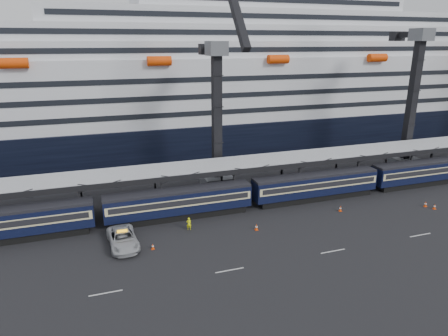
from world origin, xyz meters
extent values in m
plane|color=black|center=(0.00, 0.00, 0.00)|extent=(260.00, 260.00, 0.00)
cube|color=beige|center=(-38.00, -4.00, 0.01)|extent=(3.00, 0.15, 0.02)
cube|color=beige|center=(-26.00, -4.00, 0.01)|extent=(3.00, 0.15, 0.02)
cube|color=beige|center=(-14.00, -4.00, 0.01)|extent=(3.00, 0.15, 0.02)
cube|color=beige|center=(-2.00, -4.00, 0.01)|extent=(3.00, 0.15, 0.02)
cube|color=black|center=(-48.00, 10.00, 0.45)|extent=(17.48, 2.40, 0.90)
cube|color=black|center=(-48.00, 10.00, 2.25)|extent=(19.00, 2.80, 2.70)
cube|color=beige|center=(-48.00, 10.00, 2.55)|extent=(18.62, 2.92, 1.05)
cube|color=black|center=(-48.00, 10.00, 2.60)|extent=(17.86, 2.98, 0.70)
cube|color=black|center=(-48.00, 10.00, 3.75)|extent=(19.00, 2.50, 0.35)
cube|color=black|center=(-28.00, 10.00, 0.45)|extent=(17.48, 2.40, 0.90)
cube|color=black|center=(-28.00, 10.00, 2.25)|extent=(19.00, 2.80, 2.70)
cube|color=beige|center=(-28.00, 10.00, 2.55)|extent=(18.62, 2.92, 1.05)
cube|color=black|center=(-28.00, 10.00, 2.60)|extent=(17.86, 2.98, 0.70)
cube|color=black|center=(-28.00, 10.00, 3.75)|extent=(19.00, 2.50, 0.35)
cube|color=black|center=(-8.00, 10.00, 0.45)|extent=(17.48, 2.40, 0.90)
cube|color=black|center=(-8.00, 10.00, 2.25)|extent=(19.00, 2.80, 2.70)
cube|color=beige|center=(-8.00, 10.00, 2.55)|extent=(18.62, 2.92, 1.05)
cube|color=black|center=(-8.00, 10.00, 2.60)|extent=(17.86, 2.98, 0.70)
cube|color=black|center=(-8.00, 10.00, 3.75)|extent=(19.00, 2.50, 0.35)
cube|color=black|center=(12.00, 10.00, 0.45)|extent=(17.48, 2.40, 0.90)
cube|color=black|center=(12.00, 10.00, 2.25)|extent=(19.00, 2.80, 2.70)
cube|color=beige|center=(12.00, 10.00, 2.55)|extent=(18.62, 2.92, 1.05)
cube|color=black|center=(12.00, 10.00, 2.60)|extent=(17.86, 2.98, 0.70)
cube|color=black|center=(12.00, 10.00, 3.75)|extent=(19.00, 2.50, 0.35)
cube|color=#999BA1|center=(0.00, 14.00, 5.40)|extent=(130.00, 6.00, 0.25)
cube|color=black|center=(0.00, 11.00, 5.10)|extent=(130.00, 0.25, 0.70)
cube|color=black|center=(0.00, 17.00, 5.10)|extent=(130.00, 0.25, 0.70)
cube|color=black|center=(-40.00, 11.20, 2.70)|extent=(0.25, 0.25, 5.40)
cube|color=black|center=(-40.00, 16.80, 2.70)|extent=(0.25, 0.25, 5.40)
cube|color=black|center=(-30.00, 11.20, 2.70)|extent=(0.25, 0.25, 5.40)
cube|color=black|center=(-30.00, 16.80, 2.70)|extent=(0.25, 0.25, 5.40)
cube|color=black|center=(-20.00, 11.20, 2.70)|extent=(0.25, 0.25, 5.40)
cube|color=black|center=(-20.00, 16.80, 2.70)|extent=(0.25, 0.25, 5.40)
cube|color=black|center=(-10.00, 11.20, 2.70)|extent=(0.25, 0.25, 5.40)
cube|color=black|center=(-10.00, 16.80, 2.70)|extent=(0.25, 0.25, 5.40)
cube|color=black|center=(0.00, 11.20, 2.70)|extent=(0.25, 0.25, 5.40)
cube|color=black|center=(0.00, 16.80, 2.70)|extent=(0.25, 0.25, 5.40)
cube|color=black|center=(10.00, 11.20, 2.70)|extent=(0.25, 0.25, 5.40)
cube|color=black|center=(10.00, 16.80, 2.70)|extent=(0.25, 0.25, 5.40)
cube|color=black|center=(20.00, 16.80, 2.70)|extent=(0.25, 0.25, 5.40)
cube|color=black|center=(0.00, 46.00, 3.50)|extent=(200.00, 28.00, 7.00)
cube|color=silver|center=(0.00, 46.00, 13.00)|extent=(190.00, 26.88, 12.00)
cube|color=silver|center=(0.00, 46.00, 20.50)|extent=(160.00, 24.64, 3.00)
cube|color=black|center=(0.00, 33.63, 20.50)|extent=(153.60, 0.12, 0.90)
cube|color=silver|center=(0.00, 46.00, 23.50)|extent=(124.00, 21.84, 3.00)
cube|color=black|center=(0.00, 35.03, 23.50)|extent=(119.04, 0.12, 0.90)
cube|color=silver|center=(0.00, 46.00, 26.50)|extent=(90.00, 19.04, 3.00)
cube|color=black|center=(0.00, 36.43, 26.50)|extent=(86.40, 0.12, 0.90)
cube|color=silver|center=(0.00, 46.00, 29.50)|extent=(56.00, 16.24, 3.00)
cube|color=black|center=(0.00, 37.83, 29.50)|extent=(53.76, 0.12, 0.90)
cylinder|color=#E93F07|center=(-48.00, 31.96, 18.80)|extent=(4.00, 1.60, 1.60)
cylinder|color=#E93F07|center=(-26.00, 31.96, 18.80)|extent=(4.00, 1.60, 1.60)
cylinder|color=#E93F07|center=(-4.00, 31.96, 18.80)|extent=(4.00, 1.60, 1.60)
cylinder|color=#E93F07|center=(18.00, 31.96, 18.80)|extent=(4.00, 1.60, 1.60)
cube|color=#4E5056|center=(-20.00, 19.00, 1.00)|extent=(4.50, 4.50, 2.00)
cube|color=black|center=(-20.00, 19.00, 11.00)|extent=(1.30, 1.30, 18.00)
cube|color=#4E5056|center=(-20.00, 19.00, 21.00)|extent=(2.60, 3.20, 2.00)
cube|color=black|center=(-20.00, 21.52, 21.00)|extent=(0.90, 5.04, 0.90)
cube|color=black|center=(-20.00, 24.04, 20.80)|extent=(2.20, 1.60, 1.60)
cube|color=#4E5056|center=(15.00, 18.00, 1.00)|extent=(4.50, 4.50, 2.00)
cube|color=black|center=(15.00, 18.00, 12.00)|extent=(1.30, 1.30, 20.00)
cube|color=#4E5056|center=(15.00, 18.00, 23.00)|extent=(2.60, 3.20, 2.00)
cube|color=black|center=(15.00, 20.80, 23.00)|extent=(0.90, 5.60, 0.90)
cube|color=black|center=(15.00, 23.60, 22.80)|extent=(2.20, 1.60, 1.60)
imported|color=#9FA1A6|center=(-35.66, 4.47, 0.90)|extent=(3.39, 6.66, 1.80)
imported|color=#F6FF0D|center=(-27.71, 6.12, 0.80)|extent=(0.65, 0.48, 1.61)
cube|color=#E93F07|center=(-32.64, 2.75, 0.02)|extent=(0.34, 0.34, 0.04)
cone|color=#E93F07|center=(-32.64, 2.75, 0.36)|extent=(0.29, 0.29, 0.65)
cylinder|color=white|center=(-32.64, 2.75, 0.36)|extent=(0.24, 0.24, 0.11)
cube|color=#E93F07|center=(-19.93, 3.46, 0.02)|extent=(0.40, 0.40, 0.04)
cone|color=#E93F07|center=(-19.93, 3.46, 0.43)|extent=(0.34, 0.34, 0.77)
cylinder|color=white|center=(-19.93, 3.46, 0.43)|extent=(0.29, 0.29, 0.13)
cube|color=#E93F07|center=(-6.95, 5.05, 0.02)|extent=(0.40, 0.40, 0.04)
cone|color=#E93F07|center=(-6.95, 5.05, 0.42)|extent=(0.33, 0.33, 0.75)
cylinder|color=white|center=(-6.95, 5.05, 0.42)|extent=(0.28, 0.28, 0.12)
cube|color=#E93F07|center=(5.20, 2.63, 0.02)|extent=(0.40, 0.40, 0.04)
cone|color=#E93F07|center=(5.20, 2.63, 0.42)|extent=(0.34, 0.34, 0.76)
cylinder|color=white|center=(5.20, 2.63, 0.42)|extent=(0.28, 0.28, 0.13)
cube|color=#E93F07|center=(5.72, 1.57, 0.02)|extent=(0.38, 0.38, 0.04)
cone|color=#E93F07|center=(5.72, 1.57, 0.40)|extent=(0.32, 0.32, 0.73)
cylinder|color=white|center=(5.72, 1.57, 0.40)|extent=(0.27, 0.27, 0.12)
camera|label=1|loc=(-37.68, -37.05, 21.93)|focal=32.00mm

